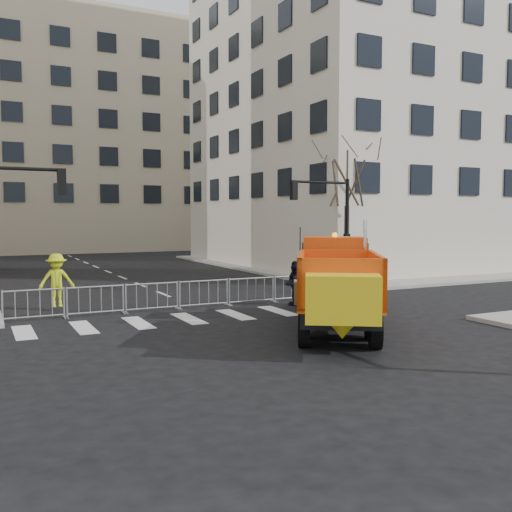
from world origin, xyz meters
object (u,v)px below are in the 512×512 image
plow_truck (337,283)px  cop_b (294,285)px  cop_c (295,283)px  newspaper_box (332,278)px  cop_a (334,285)px  worker (57,280)px

plow_truck → cop_b: bearing=16.0°
cop_b → cop_c: (0.17, 0.16, 0.07)m
newspaper_box → cop_a: bearing=-128.1°
plow_truck → cop_b: (1.52, 5.24, -0.73)m
cop_b → worker: (-8.76, 2.88, 0.34)m
newspaper_box → worker: bearing=172.3°
cop_a → cop_c: cop_a is taller
cop_b → newspaper_box: size_ratio=1.50×
cop_b → worker: worker is taller
cop_a → cop_b: cop_a is taller
cop_a → newspaper_box: 5.06m
plow_truck → cop_c: size_ratio=4.96×
cop_b → cop_c: size_ratio=0.92×
plow_truck → worker: (-7.24, 8.12, -0.38)m
cop_a → worker: size_ratio=0.97×
plow_truck → worker: 10.88m
cop_b → cop_c: cop_c is taller
worker → cop_a: bearing=-23.9°
plow_truck → cop_a: bearing=-1.1°
cop_c → cop_b: bearing=16.1°
cop_a → plow_truck: bearing=57.8°
cop_b → worker: bearing=-25.1°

